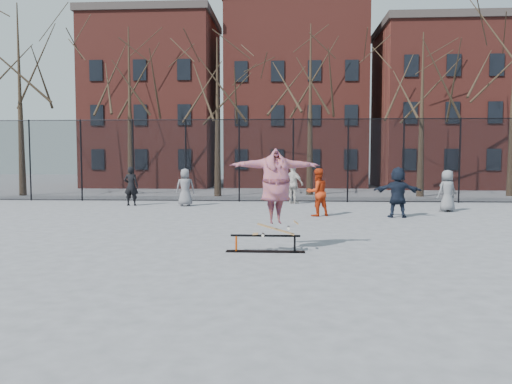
# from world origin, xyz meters

# --- Properties ---
(ground) EXTENTS (100.00, 100.00, 0.00)m
(ground) POSITION_xyz_m (0.00, 0.00, 0.00)
(ground) COLOR #5E5E63
(skate_rail) EXTENTS (1.80, 0.28, 0.40)m
(skate_rail) POSITION_xyz_m (0.41, 0.25, 0.15)
(skate_rail) COLOR black
(skate_rail) RESTS_ON ground
(skateboard) EXTENTS (0.93, 0.22, 0.11)m
(skateboard) POSITION_xyz_m (0.64, 0.25, 0.45)
(skateboard) COLOR #A27540
(skateboard) RESTS_ON skate_rail
(skater) EXTENTS (2.16, 1.01, 1.70)m
(skater) POSITION_xyz_m (0.64, 0.25, 1.36)
(skater) COLOR #5A3586
(skater) RESTS_ON skateboard
(bystander_grey) EXTENTS (0.90, 0.68, 1.66)m
(bystander_grey) POSITION_xyz_m (-3.57, 10.69, 0.83)
(bystander_grey) COLOR slate
(bystander_grey) RESTS_ON ground
(bystander_black) EXTENTS (0.64, 0.43, 1.74)m
(bystander_black) POSITION_xyz_m (-6.02, 10.79, 0.87)
(bystander_black) COLOR black
(bystander_black) RESTS_ON ground
(bystander_red) EXTENTS (1.06, 0.97, 1.75)m
(bystander_red) POSITION_xyz_m (2.01, 7.28, 0.87)
(bystander_red) COLOR red
(bystander_red) RESTS_ON ground
(bystander_white) EXTENTS (1.11, 1.00, 1.82)m
(bystander_white) POSITION_xyz_m (1.20, 12.00, 0.91)
(bystander_white) COLOR beige
(bystander_white) RESTS_ON ground
(bystander_navy) EXTENTS (1.73, 0.74, 1.81)m
(bystander_navy) POSITION_xyz_m (4.85, 7.04, 0.91)
(bystander_navy) COLOR black
(bystander_navy) RESTS_ON ground
(bystander_extra) EXTENTS (0.95, 0.79, 1.65)m
(bystander_extra) POSITION_xyz_m (7.21, 9.04, 0.83)
(bystander_extra) COLOR slate
(bystander_extra) RESTS_ON ground
(fence) EXTENTS (34.03, 0.07, 4.00)m
(fence) POSITION_xyz_m (-0.01, 13.00, 2.05)
(fence) COLOR black
(fence) RESTS_ON ground
(tree_row) EXTENTS (33.66, 7.46, 10.67)m
(tree_row) POSITION_xyz_m (-0.25, 17.15, 7.36)
(tree_row) COLOR black
(tree_row) RESTS_ON ground
(rowhouses) EXTENTS (29.00, 7.00, 13.00)m
(rowhouses) POSITION_xyz_m (0.72, 26.00, 6.06)
(rowhouses) COLOR maroon
(rowhouses) RESTS_ON ground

